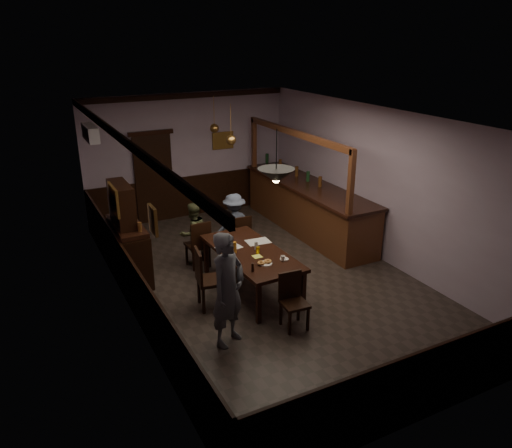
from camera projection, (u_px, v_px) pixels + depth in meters
room at (267, 203)px, 8.72m from camera, size 5.01×8.01×3.01m
dining_table at (251, 254)px, 8.67m from camera, size 1.07×2.23×0.75m
chair_far_left at (199, 243)px, 9.57m from camera, size 0.44×0.44×0.96m
chair_far_right at (240, 235)px, 9.98m from camera, size 0.41×0.41×0.92m
chair_near at (292, 298)px, 7.67m from camera, size 0.41×0.41×0.89m
chair_side at (206, 276)px, 8.14m from camera, size 0.52×0.52×1.05m
person_standing at (228, 290)px, 7.11m from camera, size 0.76×0.67×1.74m
person_seated_left at (193, 233)px, 9.76m from camera, size 0.70×0.60×1.24m
person_seated_right at (234, 224)px, 10.16m from camera, size 0.86×0.54×1.28m
newspaper_left at (229, 247)px, 8.79m from camera, size 0.46×0.37×0.01m
newspaper_right at (258, 242)px, 9.03m from camera, size 0.44×0.33×0.01m
napkin at (257, 256)px, 8.44m from camera, size 0.15×0.15×0.00m
saucer at (284, 259)px, 8.34m from camera, size 0.15×0.15×0.01m
coffee_cup at (283, 258)px, 8.28m from camera, size 0.08×0.08×0.07m
pastry_plate at (266, 264)px, 8.17m from camera, size 0.22×0.22×0.01m
pastry_ring_a at (261, 263)px, 8.13m from camera, size 0.13×0.13×0.04m
pastry_ring_b at (268, 261)px, 8.19m from camera, size 0.13×0.13×0.04m
soda_can at (258, 250)px, 8.54m from camera, size 0.07×0.07×0.12m
beer_glass at (235, 247)px, 8.55m from camera, size 0.06×0.06×0.20m
water_glass at (256, 246)px, 8.69m from camera, size 0.06×0.06×0.15m
pepper_mill at (253, 267)px, 7.90m from camera, size 0.04×0.04×0.14m
sideboard at (128, 241)px, 9.09m from camera, size 0.50×1.39×1.83m
bar_counter at (308, 206)px, 11.33m from camera, size 0.98×4.20×2.36m
door_back at (154, 179)px, 11.78m from camera, size 0.90×0.06×2.10m
ac_unit at (90, 133)px, 9.77m from camera, size 0.20×0.85×0.30m
picture_left_small at (153, 220)px, 6.11m from camera, size 0.04×0.28×0.36m
picture_left_large at (114, 200)px, 8.27m from camera, size 0.04×0.62×0.48m
picture_back at (223, 140)px, 12.28m from camera, size 0.55×0.04×0.42m
pendant_iron at (276, 176)px, 7.44m from camera, size 0.56×0.56×0.81m
pendant_brass_mid at (231, 140)px, 9.89m from camera, size 0.20×0.20×0.81m
pendant_brass_far at (214, 128)px, 11.07m from camera, size 0.20×0.20×0.81m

